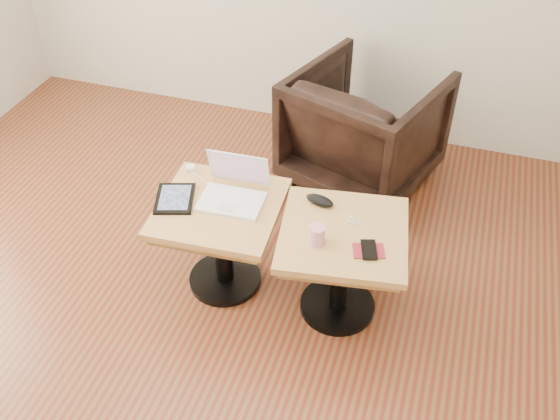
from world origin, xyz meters
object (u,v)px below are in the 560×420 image
(side_table_right, at_px, (342,252))
(laptop, at_px, (234,190))
(side_table_left, at_px, (221,225))
(striped_cup, at_px, (317,235))
(armchair, at_px, (364,129))

(side_table_right, xyz_separation_m, laptop, (-0.59, 0.08, 0.18))
(side_table_left, xyz_separation_m, striped_cup, (0.53, -0.12, 0.18))
(laptop, distance_m, armchair, 1.18)
(armchair, bearing_deg, side_table_right, 115.60)
(laptop, bearing_deg, armchair, 64.29)
(striped_cup, bearing_deg, armchair, 91.13)
(side_table_left, relative_size, striped_cup, 6.55)
(laptop, height_order, armchair, laptop)
(side_table_left, bearing_deg, laptop, 54.48)
(side_table_left, bearing_deg, striped_cup, -15.45)
(side_table_left, distance_m, striped_cup, 0.58)
(striped_cup, bearing_deg, side_table_left, 167.68)
(side_table_left, distance_m, armchair, 1.25)
(side_table_left, relative_size, laptop, 1.93)
(side_table_right, bearing_deg, laptop, 163.80)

